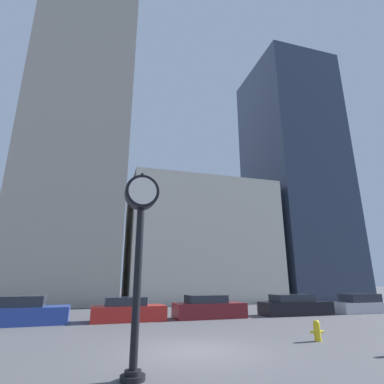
{
  "coord_description": "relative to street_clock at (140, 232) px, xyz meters",
  "views": [
    {
      "loc": [
        -3.06,
        -10.34,
        2.2
      ],
      "look_at": [
        3.05,
        10.8,
        8.72
      ],
      "focal_mm": 28.0,
      "sensor_mm": 36.0,
      "label": 1
    }
  ],
  "objects": [
    {
      "name": "car_blue",
      "position": [
        -4.79,
        10.65,
        -2.8
      ],
      "size": [
        4.73,
        2.06,
        1.43
      ],
      "rotation": [
        0.0,
        0.0,
        0.05
      ],
      "color": "#28429E",
      "rests_on": "ground_plane"
    },
    {
      "name": "car_maroon",
      "position": [
        5.59,
        10.77,
        -2.83
      ],
      "size": [
        4.39,
        1.89,
        1.34
      ],
      "rotation": [
        0.0,
        0.0,
        0.02
      ],
      "color": "maroon",
      "rests_on": "ground_plane"
    },
    {
      "name": "building_tall_tower",
      "position": [
        -4.56,
        26.5,
        15.79
      ],
      "size": [
        10.59,
        12.0,
        38.39
      ],
      "color": "#ADA393",
      "rests_on": "ground_plane"
    },
    {
      "name": "fire_hydrant_near",
      "position": [
        7.17,
        2.75,
        -3.02
      ],
      "size": [
        0.56,
        0.25,
        0.75
      ],
      "color": "yellow",
      "rests_on": "ground_plane"
    },
    {
      "name": "building_storefront_row",
      "position": [
        9.68,
        26.5,
        3.15
      ],
      "size": [
        16.2,
        12.0,
        13.11
      ],
      "color": "beige",
      "rests_on": "ground_plane"
    },
    {
      "name": "street_clock",
      "position": [
        0.0,
        0.0,
        0.0
      ],
      "size": [
        0.9,
        0.59,
        5.04
      ],
      "color": "black",
      "rests_on": "ground_plane"
    },
    {
      "name": "car_black",
      "position": [
        11.68,
        10.75,
        -2.85
      ],
      "size": [
        4.78,
        1.74,
        1.3
      ],
      "rotation": [
        0.0,
        0.0,
        -0.0
      ],
      "color": "black",
      "rests_on": "ground_plane"
    },
    {
      "name": "ground_plane",
      "position": [
        2.21,
        2.5,
        -3.4
      ],
      "size": [
        200.0,
        200.0,
        0.0
      ],
      "primitive_type": "plane",
      "color": "#515156"
    },
    {
      "name": "car_silver",
      "position": [
        17.29,
        10.76,
        -2.87
      ],
      "size": [
        4.59,
        1.73,
        1.28
      ],
      "rotation": [
        0.0,
        0.0,
        -0.0
      ],
      "color": "#BCBCC1",
      "rests_on": "ground_plane"
    },
    {
      "name": "building_glass_modern",
      "position": [
        23.88,
        26.5,
        13.23
      ],
      "size": [
        10.28,
        12.0,
        33.26
      ],
      "color": "#2D384C",
      "rests_on": "ground_plane"
    },
    {
      "name": "car_red",
      "position": [
        0.7,
        10.67,
        -2.85
      ],
      "size": [
        4.18,
        1.9,
        1.3
      ],
      "rotation": [
        0.0,
        0.0,
        0.03
      ],
      "color": "red",
      "rests_on": "ground_plane"
    }
  ]
}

